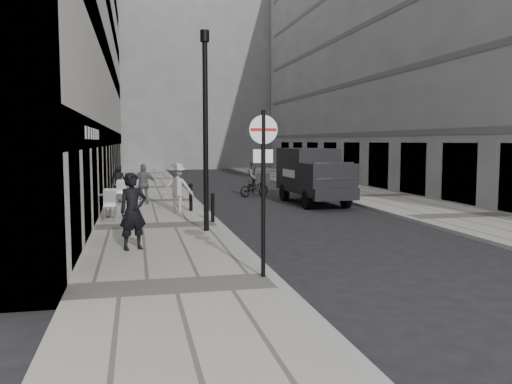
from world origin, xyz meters
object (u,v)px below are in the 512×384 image
at_px(sign_post, 263,171).
at_px(cyclist, 254,182).
at_px(panel_van, 312,173).
at_px(lamppost, 205,121).
at_px(walking_man, 133,211).

distance_m(sign_post, cyclist, 17.26).
height_order(panel_van, cyclist, panel_van).
bearing_deg(lamppost, walking_man, -130.95).
xyz_separation_m(lamppost, panel_van, (5.82, 7.23, -2.05)).
distance_m(lamppost, cyclist, 11.92).
relative_size(lamppost, panel_van, 1.11).
xyz_separation_m(sign_post, cyclist, (3.50, 16.84, -1.53)).
distance_m(walking_man, sign_post, 4.43).
height_order(sign_post, lamppost, lamppost).
bearing_deg(panel_van, lamppost, -130.16).
relative_size(lamppost, cyclist, 3.18).
height_order(lamppost, panel_van, lamppost).
bearing_deg(walking_man, lamppost, 27.14).
bearing_deg(cyclist, lamppost, -134.63).
bearing_deg(walking_man, panel_van, 28.69).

